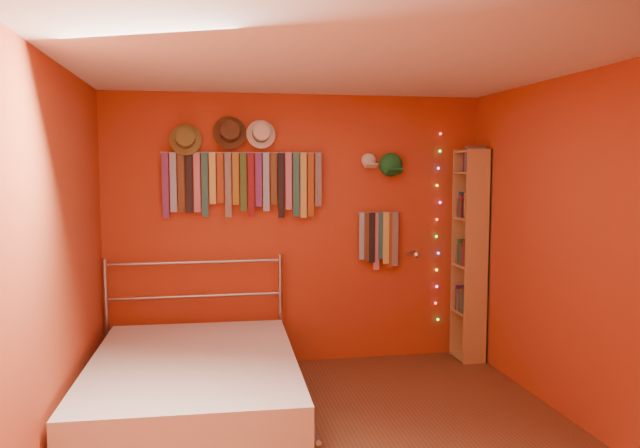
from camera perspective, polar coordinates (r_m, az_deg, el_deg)
ground at (r=4.45m, az=1.45°, el=-19.16°), size 3.50×3.50×0.00m
back_wall at (r=5.81m, az=-2.07°, el=-0.56°), size 3.50×0.02×2.50m
right_wall at (r=4.77m, az=22.55°, el=-2.25°), size 0.02×3.50×2.50m
left_wall at (r=4.11m, az=-23.17°, el=-3.43°), size 0.02×3.50×2.50m
ceiling at (r=4.10m, az=1.54°, el=14.51°), size 3.50×3.50×0.02m
tie_rack at (r=5.66m, az=-6.98°, el=3.92°), size 1.45×0.03×0.60m
small_tie_rack at (r=5.91m, az=5.45°, el=-1.21°), size 0.40×0.03×0.55m
fedora_olive at (r=5.63m, az=-12.20°, el=7.64°), size 0.28×0.15×0.28m
fedora_brown at (r=5.63m, az=-8.24°, el=8.35°), size 0.30×0.16×0.29m
fedora_white at (r=5.65m, az=-5.40°, el=8.27°), size 0.26×0.14×0.26m
cap_white at (r=5.86m, az=4.47°, el=5.78°), size 0.16×0.20×0.16m
cap_green at (r=5.91m, az=6.49°, el=5.38°), size 0.20×0.25×0.20m
fairy_lights at (r=6.11m, az=10.73°, el=-0.36°), size 0.06×0.02×1.83m
reading_lamp at (r=5.88m, az=8.71°, el=-2.76°), size 0.06×0.28×0.08m
bookshelf at (r=6.09m, az=13.89°, el=-2.64°), size 0.25×0.34×2.00m
bed at (r=4.80m, az=-11.45°, el=-14.30°), size 1.63×2.18×1.04m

